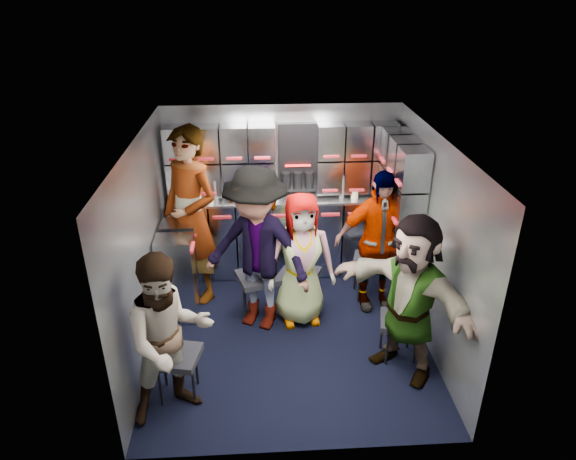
{
  "coord_description": "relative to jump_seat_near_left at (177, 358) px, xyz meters",
  "views": [
    {
      "loc": [
        -0.29,
        -4.38,
        3.42
      ],
      "look_at": [
        0.0,
        0.35,
        1.06
      ],
      "focal_mm": 32.0,
      "sensor_mm": 36.0,
      "label": 1
    }
  ],
  "objects": [
    {
      "name": "cart_bank_left",
      "position": [
        -0.14,
        1.37,
        0.08
      ],
      "size": [
        0.38,
        0.76,
        0.99
      ],
      "primitive_type": "cube",
      "color": "#A7ABB7",
      "rests_on": "ground"
    },
    {
      "name": "jump_seat_mid_right",
      "position": [
        2.04,
        1.5,
        0.02
      ],
      "size": [
        0.5,
        0.48,
        0.49
      ],
      "rotation": [
        0.0,
        0.0,
        -0.27
      ],
      "color": "black",
      "rests_on": "ground"
    },
    {
      "name": "attendant_arc_b",
      "position": [
        0.72,
        1.03,
        0.49
      ],
      "size": [
        1.34,
        1.11,
        1.8
      ],
      "primitive_type": "imported",
      "rotation": [
        0.0,
        0.0,
        -0.45
      ],
      "color": "black",
      "rests_on": "ground"
    },
    {
      "name": "bottle_left",
      "position": [
        0.25,
        2.05,
        0.75
      ],
      "size": [
        0.06,
        0.06,
        0.27
      ],
      "primitive_type": "cylinder",
      "color": "white",
      "rests_on": "counter"
    },
    {
      "name": "attendant_arc_d",
      "position": [
        2.04,
        1.32,
        0.4
      ],
      "size": [
        0.98,
        0.46,
        1.63
      ],
      "primitive_type": "imported",
      "rotation": [
        0.0,
        0.0,
        0.07
      ],
      "color": "black",
      "rests_on": "ground"
    },
    {
      "name": "ceiling",
      "position": [
        1.05,
        0.81,
        1.69
      ],
      "size": [
        2.8,
        3.0,
        0.02
      ],
      "primitive_type": "cube",
      "color": "silver",
      "rests_on": "wall_back"
    },
    {
      "name": "jump_seat_mid_left",
      "position": [
        0.72,
        1.21,
        0.03
      ],
      "size": [
        0.52,
        0.51,
        0.5
      ],
      "rotation": [
        0.0,
        0.0,
        0.3
      ],
      "color": "black",
      "rests_on": "ground"
    },
    {
      "name": "locker_bank_right",
      "position": [
        2.3,
        1.51,
        1.08
      ],
      "size": [
        0.28,
        1.0,
        0.82
      ],
      "primitive_type": "cube",
      "color": "#A7ABB7",
      "rests_on": "wall_right"
    },
    {
      "name": "cup_left",
      "position": [
        0.18,
        2.04,
        0.67
      ],
      "size": [
        0.09,
        0.09,
        0.1
      ],
      "primitive_type": "cylinder",
      "color": "beige",
      "rests_on": "counter"
    },
    {
      "name": "right_cabinet",
      "position": [
        2.3,
        1.41,
        0.09
      ],
      "size": [
        0.28,
        1.2,
        1.0
      ],
      "primitive_type": "cube",
      "color": "#A7ABB7",
      "rests_on": "ground"
    },
    {
      "name": "floor",
      "position": [
        1.05,
        0.81,
        -0.41
      ],
      "size": [
        3.0,
        3.0,
        0.0
      ],
      "primitive_type": "plane",
      "color": "black",
      "rests_on": "ground"
    },
    {
      "name": "jump_seat_near_left",
      "position": [
        0.0,
        0.0,
        0.0
      ],
      "size": [
        0.46,
        0.44,
        0.46
      ],
      "rotation": [
        0.0,
        0.0,
        -0.2
      ],
      "color": "black",
      "rests_on": "ground"
    },
    {
      "name": "cart_bank_back",
      "position": [
        1.05,
        2.1,
        0.08
      ],
      "size": [
        2.68,
        0.38,
        0.99
      ],
      "primitive_type": "cube",
      "color": "#A7ABB7",
      "rests_on": "ground"
    },
    {
      "name": "coffee_niche",
      "position": [
        1.23,
        2.22,
        1.06
      ],
      "size": [
        0.46,
        0.16,
        0.84
      ],
      "primitive_type": null,
      "color": "black",
      "rests_on": "wall_back"
    },
    {
      "name": "wall_left",
      "position": [
        -0.35,
        0.81,
        0.64
      ],
      "size": [
        0.04,
        3.0,
        2.1
      ],
      "primitive_type": "cube",
      "color": "gray",
      "rests_on": "ground"
    },
    {
      "name": "jump_seat_near_right",
      "position": [
        2.09,
        0.4,
        -0.02
      ],
      "size": [
        0.45,
        0.43,
        0.45
      ],
      "rotation": [
        0.0,
        0.0,
        -0.22
      ],
      "color": "black",
      "rests_on": "ground"
    },
    {
      "name": "cup_right",
      "position": [
        1.9,
        2.04,
        0.67
      ],
      "size": [
        0.08,
        0.08,
        0.1
      ],
      "primitive_type": "cylinder",
      "color": "beige",
      "rests_on": "counter"
    },
    {
      "name": "wall_back",
      "position": [
        1.05,
        2.31,
        0.64
      ],
      "size": [
        2.8,
        0.04,
        2.1
      ],
      "primitive_type": "cube",
      "color": "gray",
      "rests_on": "ground"
    },
    {
      "name": "wall_right",
      "position": [
        2.45,
        0.81,
        0.64
      ],
      "size": [
        0.04,
        3.0,
        2.1
      ],
      "primitive_type": "cube",
      "color": "gray",
      "rests_on": "ground"
    },
    {
      "name": "attendant_arc_a",
      "position": [
        -0.0,
        -0.18,
        0.36
      ],
      "size": [
        0.93,
        0.85,
        1.54
      ],
      "primitive_type": "imported",
      "rotation": [
        0.0,
        0.0,
        0.44
      ],
      "color": "black",
      "rests_on": "ground"
    },
    {
      "name": "red_latch_strip",
      "position": [
        1.05,
        1.9,
        0.47
      ],
      "size": [
        2.6,
        0.02,
        0.03
      ],
      "primitive_type": "cube",
      "color": "#AB1A24",
      "rests_on": "cart_bank_back"
    },
    {
      "name": "jump_seat_center",
      "position": [
        1.18,
        1.27,
        0.02
      ],
      "size": [
        0.53,
        0.52,
        0.49
      ],
      "rotation": [
        0.0,
        0.0,
        -0.43
      ],
      "color": "black",
      "rests_on": "ground"
    },
    {
      "name": "bottle_right",
      "position": [
        1.75,
        2.05,
        0.76
      ],
      "size": [
        0.06,
        0.06,
        0.28
      ],
      "primitive_type": "cylinder",
      "color": "white",
      "rests_on": "counter"
    },
    {
      "name": "attendant_arc_c",
      "position": [
        1.18,
        1.09,
        0.33
      ],
      "size": [
        0.78,
        0.56,
        1.49
      ],
      "primitive_type": "imported",
      "rotation": [
        0.0,
        0.0,
        0.12
      ],
      "color": "black",
      "rests_on": "ground"
    },
    {
      "name": "attendant_arc_e",
      "position": [
        2.09,
        0.22,
        0.4
      ],
      "size": [
        1.35,
        1.45,
        1.63
      ],
      "primitive_type": "imported",
      "rotation": [
        0.0,
        0.0,
        -0.85
      ],
      "color": "black",
      "rests_on": "ground"
    },
    {
      "name": "attendant_standing",
      "position": [
        -0.0,
        1.64,
        0.61
      ],
      "size": [
        0.89,
        0.85,
        2.04
      ],
      "primitive_type": "imported",
      "rotation": [
        0.0,
        0.0,
        -0.68
      ],
      "color": "black",
      "rests_on": "ground"
    },
    {
      "name": "counter",
      "position": [
        1.05,
        2.1,
        0.6
      ],
      "size": [
        2.68,
        0.42,
        0.03
      ],
      "primitive_type": "cube",
      "color": "silver",
      "rests_on": "cart_bank_back"
    },
    {
      "name": "bottle_mid",
      "position": [
        0.54,
        2.05,
        0.75
      ],
      "size": [
        0.06,
        0.06,
        0.26
      ],
      "primitive_type": "cylinder",
      "color": "white",
      "rests_on": "counter"
    },
    {
      "name": "locker_bank_back",
      "position": [
        1.05,
        2.16,
        1.08
      ],
      "size": [
        2.68,
        0.28,
        0.82
      ],
      "primitive_type": "cube",
      "color": "#A7ABB7",
      "rests_on": "wall_back"
    }
  ]
}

